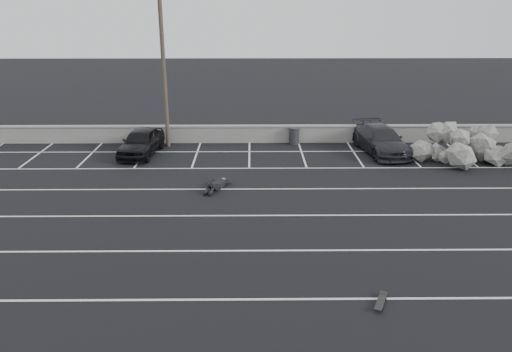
{
  "coord_description": "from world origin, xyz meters",
  "views": [
    {
      "loc": [
        1.12,
        -15.55,
        8.31
      ],
      "look_at": [
        1.32,
        4.99,
        1.0
      ],
      "focal_mm": 35.0,
      "sensor_mm": 36.0,
      "label": 1
    }
  ],
  "objects_px": {
    "trash_bin": "(294,136)",
    "utility_pole": "(164,68)",
    "skateboard": "(381,302)",
    "person": "(219,182)",
    "car_right": "(381,140)",
    "riprap_pile": "(473,153)",
    "car_left": "(141,142)"
  },
  "relations": [
    {
      "from": "car_left",
      "to": "utility_pole",
      "type": "distance_m",
      "value": 4.38
    },
    {
      "from": "trash_bin",
      "to": "riprap_pile",
      "type": "bearing_deg",
      "value": -21.92
    },
    {
      "from": "car_right",
      "to": "utility_pole",
      "type": "relative_size",
      "value": 0.56
    },
    {
      "from": "car_right",
      "to": "riprap_pile",
      "type": "xyz_separation_m",
      "value": [
        4.5,
        -1.94,
        -0.22
      ]
    },
    {
      "from": "trash_bin",
      "to": "skateboard",
      "type": "xyz_separation_m",
      "value": [
        1.13,
        -16.87,
        -0.43
      ]
    },
    {
      "from": "car_right",
      "to": "skateboard",
      "type": "distance_m",
      "value": 15.52
    },
    {
      "from": "skateboard",
      "to": "trash_bin",
      "type": "bearing_deg",
      "value": 118.01
    },
    {
      "from": "person",
      "to": "riprap_pile",
      "type": "bearing_deg",
      "value": 35.29
    },
    {
      "from": "car_right",
      "to": "trash_bin",
      "type": "relative_size",
      "value": 5.03
    },
    {
      "from": "person",
      "to": "car_right",
      "type": "bearing_deg",
      "value": 52.09
    },
    {
      "from": "utility_pole",
      "to": "riprap_pile",
      "type": "relative_size",
      "value": 1.41
    },
    {
      "from": "trash_bin",
      "to": "utility_pole",
      "type": "bearing_deg",
      "value": -176.97
    },
    {
      "from": "car_left",
      "to": "person",
      "type": "relative_size",
      "value": 1.6
    },
    {
      "from": "car_left",
      "to": "utility_pole",
      "type": "height_order",
      "value": "utility_pole"
    },
    {
      "from": "utility_pole",
      "to": "person",
      "type": "bearing_deg",
      "value": -63.39
    },
    {
      "from": "skateboard",
      "to": "riprap_pile",
      "type": "bearing_deg",
      "value": 82.28
    },
    {
      "from": "car_left",
      "to": "skateboard",
      "type": "distance_m",
      "value": 17.83
    },
    {
      "from": "utility_pole",
      "to": "car_right",
      "type": "bearing_deg",
      "value": -6.47
    },
    {
      "from": "car_right",
      "to": "utility_pole",
      "type": "bearing_deg",
      "value": 164.97
    },
    {
      "from": "riprap_pile",
      "to": "skateboard",
      "type": "height_order",
      "value": "riprap_pile"
    },
    {
      "from": "person",
      "to": "utility_pole",
      "type": "bearing_deg",
      "value": 137.2
    },
    {
      "from": "car_right",
      "to": "person",
      "type": "xyz_separation_m",
      "value": [
        -8.91,
        -5.46,
        -0.49
      ]
    },
    {
      "from": "car_left",
      "to": "trash_bin",
      "type": "height_order",
      "value": "car_left"
    },
    {
      "from": "car_left",
      "to": "riprap_pile",
      "type": "distance_m",
      "value": 18.16
    },
    {
      "from": "car_left",
      "to": "trash_bin",
      "type": "xyz_separation_m",
      "value": [
        8.78,
        2.06,
        -0.23
      ]
    },
    {
      "from": "car_right",
      "to": "person",
      "type": "relative_size",
      "value": 1.88
    },
    {
      "from": "person",
      "to": "skateboard",
      "type": "relative_size",
      "value": 3.17
    },
    {
      "from": "riprap_pile",
      "to": "skateboard",
      "type": "bearing_deg",
      "value": -121.89
    },
    {
      "from": "car_left",
      "to": "car_right",
      "type": "distance_m",
      "value": 13.58
    },
    {
      "from": "trash_bin",
      "to": "person",
      "type": "distance_m",
      "value": 8.35
    },
    {
      "from": "car_right",
      "to": "riprap_pile",
      "type": "bearing_deg",
      "value": -31.89
    },
    {
      "from": "person",
      "to": "skateboard",
      "type": "xyz_separation_m",
      "value": [
        5.25,
        -9.61,
        -0.17
      ]
    }
  ]
}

